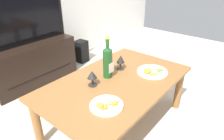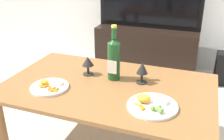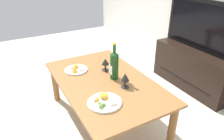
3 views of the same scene
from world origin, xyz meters
TOP-DOWN VIEW (x-y plane):
  - ground_plane at (0.00, 0.00)m, footprint 6.40×6.40m
  - dining_table at (0.00, 0.00)m, footprint 1.35×0.82m
  - tv_stand at (-0.04, 1.35)m, footprint 1.09×0.44m
  - tv_screen at (-0.04, 1.35)m, footprint 1.09×0.05m
  - wine_bottle at (0.01, 0.10)m, footprint 0.08×0.08m
  - goblet_left at (-0.19, 0.11)m, footprint 0.08×0.08m
  - goblet_right at (0.20, 0.11)m, footprint 0.08×0.08m
  - dinner_plate_left at (-0.33, -0.17)m, footprint 0.24×0.24m
  - dinner_plate_right at (0.32, -0.17)m, footprint 0.28×0.28m

SIDE VIEW (x-z plane):
  - ground_plane at x=0.00m, z-range 0.00..0.00m
  - tv_stand at x=-0.04m, z-range 0.00..0.52m
  - dining_table at x=0.00m, z-range 0.17..0.65m
  - dinner_plate_left at x=-0.33m, z-range 0.47..0.51m
  - dinner_plate_right at x=0.32m, z-range 0.46..0.52m
  - goblet_left at x=-0.19m, z-range 0.50..0.64m
  - goblet_right at x=0.20m, z-range 0.50..0.65m
  - wine_bottle at x=0.01m, z-range 0.45..0.82m
  - tv_screen at x=-0.04m, z-range 0.52..1.12m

